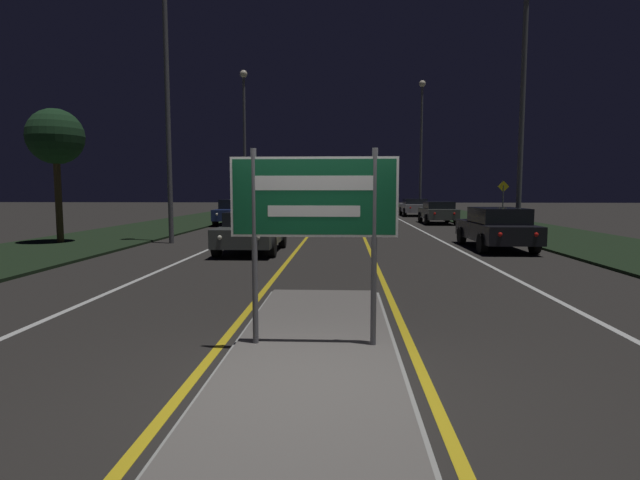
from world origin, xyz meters
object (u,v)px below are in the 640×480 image
Objects in this scene: car_approaching_0 at (252,231)px; car_receding_0 at (496,227)px; car_receding_1 at (438,212)px; warning_sign at (503,199)px; car_approaching_2 at (306,206)px; streetlight_right_far at (421,132)px; car_approaching_1 at (235,212)px; highway_sign at (314,207)px; streetlight_right_near at (523,76)px; car_receding_2 at (414,207)px; streetlight_left_far at (244,127)px; streetlight_left_near at (166,52)px.

car_receding_0 is at bearing 8.70° from car_approaching_0.
warning_sign is (2.90, -2.97, 0.82)m from car_receding_1.
car_approaching_2 is 1.88× the size of warning_sign.
streetlight_right_far is 2.57× the size of car_approaching_1.
highway_sign is at bearing -75.35° from car_approaching_0.
car_receding_0 is at bearing -132.61° from streetlight_right_near.
car_approaching_2 is 16.16m from warning_sign.
car_receding_2 is (-0.51, -0.45, -5.81)m from streetlight_right_far.
car_receding_0 is 10.70m from warning_sign.
streetlight_left_far is at bearing -156.06° from streetlight_right_far.
streetlight_right_near is 0.90× the size of streetlight_right_far.
streetlight_left_far is 21.67m from car_receding_0.
streetlight_left_near is 4.53× the size of warning_sign.
streetlight_right_far is at bearing 69.57° from car_approaching_0.
car_approaching_2 is at bearing 135.52° from car_receding_1.
car_receding_0 is (-0.86, -22.88, -5.81)m from streetlight_right_far.
car_receding_1 is at bearing 134.30° from warning_sign.
streetlight_right_far reaches higher than streetlight_left_far.
streetlight_right_near is 5.51m from car_receding_0.
car_receding_1 is 0.95× the size of car_receding_2.
car_approaching_0 is 0.89× the size of car_approaching_2.
car_receding_2 is (12.01, 21.19, -6.28)m from streetlight_left_near.
warning_sign is (11.49, 11.38, 0.85)m from car_approaching_0.
car_receding_1 is at bearing -92.31° from streetlight_right_far.
streetlight_right_near is at bearing -65.51° from car_approaching_2.
highway_sign is 23.12m from warning_sign.
streetlight_left_far is at bearing 155.39° from warning_sign.
streetlight_right_far reaches higher than car_approaching_2.
car_receding_1 is 1.02× the size of car_approaching_0.
car_receding_0 is 1.11× the size of car_approaching_1.
highway_sign reaches higher than car_approaching_0.
car_approaching_0 is at bearing -35.15° from streetlight_left_near.
car_approaching_1 is (-12.36, -11.35, -5.78)m from streetlight_right_far.
car_receding_2 is at bearing 70.30° from car_approaching_0.
streetlight_right_near is at bearing -104.02° from warning_sign.
streetlight_right_far is 11.39m from car_receding_1.
streetlight_left_near is at bearing 179.97° from streetlight_right_near.
streetlight_right_near is 2.29× the size of car_receding_1.
car_receding_1 reaches higher than car_approaching_0.
highway_sign is at bearing -100.60° from streetlight_right_far.
streetlight_right_far is 23.62m from car_receding_0.
car_approaching_1 is at bearing 89.07° from streetlight_left_near.
streetlight_right_near is (13.14, -15.93, -0.30)m from streetlight_left_far.
streetlight_right_near is (12.80, -0.01, -1.02)m from streetlight_left_near.
car_receding_0 is at bearing -69.37° from car_approaching_2.
streetlight_left_near is at bearing -90.93° from car_approaching_1.
highway_sign is 0.58× the size of car_approaching_1.
streetlight_right_far is at bearing 59.94° from streetlight_left_near.
streetlight_left_near is at bearing 173.91° from car_receding_0.
streetlight_left_far is 2.47× the size of car_approaching_0.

